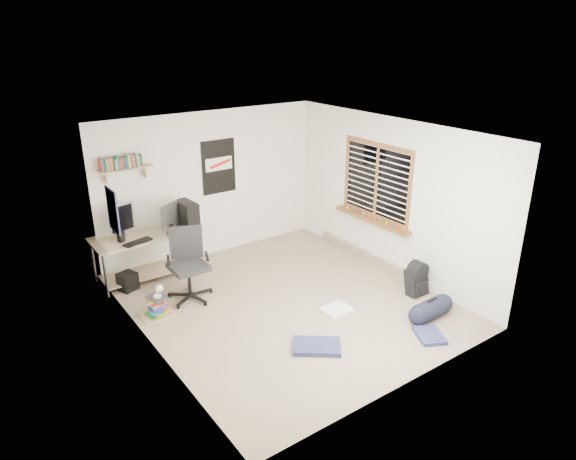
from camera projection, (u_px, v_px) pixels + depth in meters
floor at (288, 304)px, 7.49m from camera, size 4.00×4.50×0.01m
ceiling at (288, 132)px, 6.56m from camera, size 4.00×4.50×0.01m
back_wall at (211, 185)px, 8.73m from camera, size 4.00×0.01×2.50m
left_wall at (147, 259)px, 5.95m from camera, size 0.01×4.50×2.50m
right_wall at (391, 197)px, 8.10m from camera, size 0.01×4.50×2.50m
desk at (148, 256)px, 8.16m from camera, size 1.75×1.02×0.75m
monitor_left at (123, 225)px, 7.76m from camera, size 0.41×0.18×0.44m
monitor_right at (170, 222)px, 7.89m from camera, size 0.38×0.27×0.42m
pc_tower at (187, 216)px, 8.05m from camera, size 0.24×0.47×0.48m
keyboard at (138, 242)px, 7.66m from camera, size 0.47×0.27×0.02m
speaker_left at (121, 236)px, 7.68m from camera, size 0.11×0.11×0.17m
speaker_right at (170, 230)px, 7.91m from camera, size 0.11×0.11×0.18m
office_chair at (188, 268)px, 7.45m from camera, size 0.91×0.91×1.07m
wall_shelf at (126, 169)px, 7.67m from camera, size 0.80×0.22×0.24m
poster_back_wall at (219, 167)px, 8.68m from camera, size 0.62×0.03×0.92m
poster_left_wall at (113, 210)px, 6.77m from camera, size 0.02×0.42×0.60m
window at (376, 181)px, 8.23m from camera, size 0.10×1.50×1.26m
baseboard_heater at (371, 258)px, 8.73m from camera, size 0.08×2.50×0.18m
backpack at (416, 282)px, 7.69m from camera, size 0.32×0.26×0.42m
duffel_bag at (431, 309)px, 7.06m from camera, size 0.29×0.29×0.54m
tshirt at (337, 309)px, 7.28m from camera, size 0.41×0.35×0.04m
jeans_a at (317, 346)px, 6.42m from camera, size 0.70×0.66×0.06m
jeans_b at (429, 335)px, 6.66m from camera, size 0.48×0.53×0.05m
book_stack at (157, 306)px, 7.12m from camera, size 0.54×0.47×0.32m
desk_lamp at (157, 291)px, 7.03m from camera, size 0.17×0.21×0.19m
subwoofer at (128, 281)px, 7.83m from camera, size 0.31×0.31×0.28m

